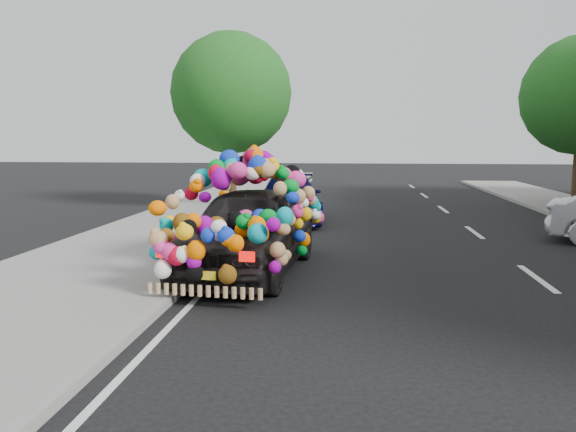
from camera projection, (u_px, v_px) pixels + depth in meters
name	position (u px, v px, depth m)	size (l,w,h in m)	color
ground	(332.00, 273.00, 10.22)	(100.00, 100.00, 0.00)	black
sidewalk	(105.00, 265.00, 10.67)	(4.00, 60.00, 0.12)	gray
kerb	(205.00, 267.00, 10.46)	(0.15, 60.00, 0.13)	gray
lane_markings	(537.00, 278.00, 9.83)	(6.00, 50.00, 0.01)	silver
tree_near_sidewalk	(231.00, 93.00, 19.45)	(4.20, 4.20, 6.13)	#332114
plush_art_car	(249.00, 210.00, 10.23)	(2.68, 5.01, 2.22)	black
navy_sedan	(289.00, 198.00, 16.98)	(1.87, 4.59, 1.33)	#060432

